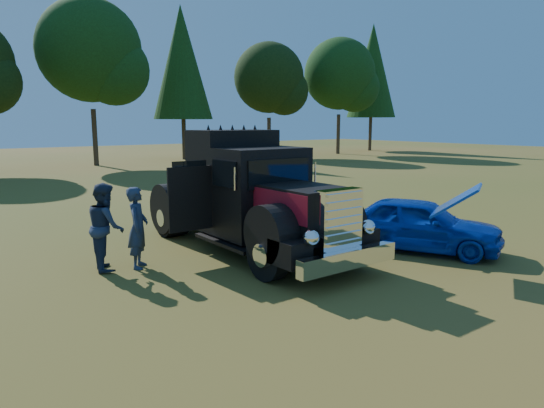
{
  "coord_description": "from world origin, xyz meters",
  "views": [
    {
      "loc": [
        -7.1,
        -6.78,
        3.2
      ],
      "look_at": [
        -0.63,
        1.88,
        1.37
      ],
      "focal_mm": 32.0,
      "sensor_mm": 36.0,
      "label": 1
    }
  ],
  "objects": [
    {
      "name": "spectator_far",
      "position": [
        -3.83,
        3.65,
        0.95
      ],
      "size": [
        0.89,
        1.05,
        1.91
      ],
      "primitive_type": "imported",
      "rotation": [
        0.0,
        0.0,
        1.37
      ],
      "color": "#222350",
      "rests_on": "ground"
    },
    {
      "name": "ground",
      "position": [
        0.0,
        0.0,
        0.0
      ],
      "size": [
        120.0,
        120.0,
        0.0
      ],
      "primitive_type": "plane",
      "color": "#394C16",
      "rests_on": "ground"
    },
    {
      "name": "treeline",
      "position": [
        -1.27,
        28.03,
        7.65
      ],
      "size": [
        72.1,
        24.04,
        13.84
      ],
      "color": "#2D2116",
      "rests_on": "ground"
    },
    {
      "name": "hotrod_coupe",
      "position": [
        2.96,
        0.54,
        0.68
      ],
      "size": [
        3.25,
        4.35,
        1.89
      ],
      "color": "#0732A1",
      "rests_on": "ground"
    },
    {
      "name": "spectator_near",
      "position": [
        -3.23,
        3.34,
        0.91
      ],
      "size": [
        0.72,
        0.79,
        1.81
      ],
      "primitive_type": "imported",
      "rotation": [
        0.0,
        0.0,
        1.0
      ],
      "color": "#1D2444",
      "rests_on": "ground"
    },
    {
      "name": "diamond_t_truck",
      "position": [
        -0.43,
        2.99,
        1.28
      ],
      "size": [
        3.38,
        7.16,
        3.0
      ],
      "color": "black",
      "rests_on": "ground"
    }
  ]
}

